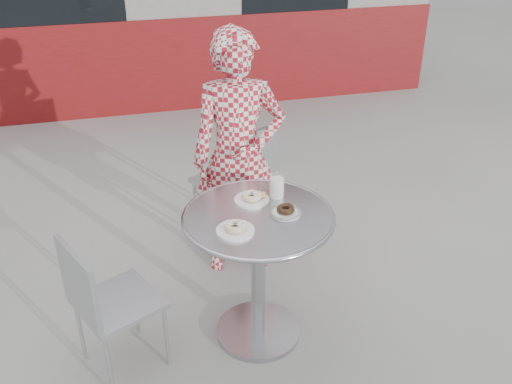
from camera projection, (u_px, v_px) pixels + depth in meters
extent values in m
plane|color=#9F9C97|center=(254.00, 327.00, 3.31)|extent=(60.00, 60.00, 0.00)
cube|color=maroon|center=(169.00, 64.00, 6.17)|extent=(6.02, 0.20, 1.00)
cylinder|color=#BCBDC2|center=(258.00, 331.00, 3.27)|extent=(0.48, 0.48, 0.03)
cylinder|color=#BCBDC2|center=(258.00, 278.00, 3.08)|extent=(0.08, 0.08, 0.76)
cylinder|color=#BCBDC2|center=(258.00, 217.00, 2.89)|extent=(0.76, 0.76, 0.02)
torus|color=#BCBDC2|center=(258.00, 217.00, 2.89)|extent=(0.79, 0.79, 0.03)
cube|color=#A8ABB0|center=(231.00, 183.00, 3.89)|extent=(0.56, 0.56, 0.03)
cube|color=#A8ABB0|center=(248.00, 164.00, 3.63)|extent=(0.41, 0.18, 0.43)
cube|color=#A8ABB0|center=(118.00, 302.00, 2.89)|extent=(0.50, 0.50, 0.03)
cube|color=#A8ABB0|center=(79.00, 285.00, 2.69)|extent=(0.19, 0.36, 0.38)
imported|color=maroon|center=(238.00, 157.00, 3.50)|extent=(0.62, 0.45, 1.57)
cylinder|color=white|center=(252.00, 200.00, 3.01)|extent=(0.18, 0.18, 0.01)
torus|color=tan|center=(252.00, 196.00, 3.00)|extent=(0.11, 0.11, 0.03)
sphere|color=#B77A3F|center=(263.00, 195.00, 3.01)|extent=(0.04, 0.04, 0.04)
cylinder|color=white|center=(235.00, 230.00, 2.75)|extent=(0.19, 0.19, 0.01)
torus|color=tan|center=(235.00, 226.00, 2.74)|extent=(0.11, 0.11, 0.04)
cylinder|color=white|center=(286.00, 213.00, 2.90)|extent=(0.16, 0.16, 0.01)
torus|color=black|center=(286.00, 209.00, 2.89)|extent=(0.09, 0.09, 0.03)
torus|color=black|center=(286.00, 212.00, 2.90)|extent=(0.16, 0.16, 0.01)
cylinder|color=white|center=(277.00, 188.00, 3.02)|extent=(0.07, 0.07, 0.11)
cylinder|color=white|center=(277.00, 186.00, 3.02)|extent=(0.08, 0.08, 0.13)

